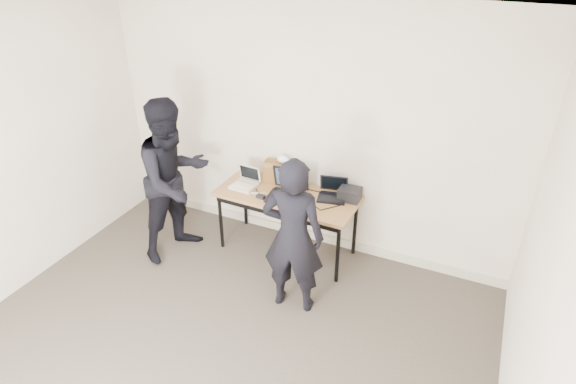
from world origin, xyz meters
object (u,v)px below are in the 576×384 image
Objects in this scene: person_typist at (293,237)px; laptop_beige at (245,183)px; laptop_right at (333,193)px; equipment_box at (350,194)px; person_observer at (174,180)px; leather_satchel at (281,172)px; laptop_center at (287,191)px; desk at (287,200)px.

laptop_beige is at bearing -47.61° from person_typist.
equipment_box is (0.18, 0.03, 0.02)m from laptop_right.
laptop_beige is at bearing -169.66° from equipment_box.
person_observer is at bearing -170.21° from laptop_right.
leather_satchel is at bearing -67.19° from person_typist.
laptop_beige and laptop_right have the same top height.
equipment_box is at bearing -52.28° from person_observer.
laptop_right is at bearing 16.99° from laptop_center.
laptop_right is at bearing -13.73° from leather_satchel.
desk is 0.34m from leather_satchel.
laptop_right is (0.44, 0.18, -0.02)m from laptop_center.
leather_satchel is (-0.19, 0.24, 0.06)m from laptop_center.
person_observer reaches higher than desk.
person_typist is (-0.22, -0.94, -0.00)m from equipment_box.
leather_satchel is 1.72× the size of equipment_box.
laptop_center is 1.20× the size of laptop_right.
desk is 0.97× the size of person_typist.
person_typist is at bearing -103.26° from equipment_box.
laptop_right is 1.66m from person_observer.
laptop_beige reaches higher than desk.
laptop_beige is at bearing 174.02° from laptop_center.
desk is at bearing -163.07° from equipment_box.
leather_satchel reaches higher than desk.
laptop_beige is 1.16m from person_typist.
laptop_right is at bearing -100.95° from person_typist.
leather_satchel is at bearing 41.51° from laptop_beige.
laptop_right is at bearing -50.99° from person_observer.
person_typist is (0.41, -0.75, 0.12)m from desk.
desk is 1.20m from person_observer.
equipment_box reaches higher than desk.
desk is 3.68× the size of laptop_center.
laptop_beige is at bearing -150.26° from leather_satchel.
person_typist is (0.59, -0.98, -0.07)m from leather_satchel.
person_observer reaches higher than laptop_beige.
leather_satchel is (-0.63, 0.06, 0.08)m from laptop_right.
laptop_right is at bearing 21.37° from desk.
laptop_center is at bearing -43.81° from desk.
desk is at bearing -50.26° from person_observer.
laptop_beige is 0.18× the size of person_typist.
equipment_box is at bearing -10.57° from leather_satchel.
desk is 0.67m from equipment_box.
person_typist is (0.90, -0.74, 0.02)m from laptop_beige.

